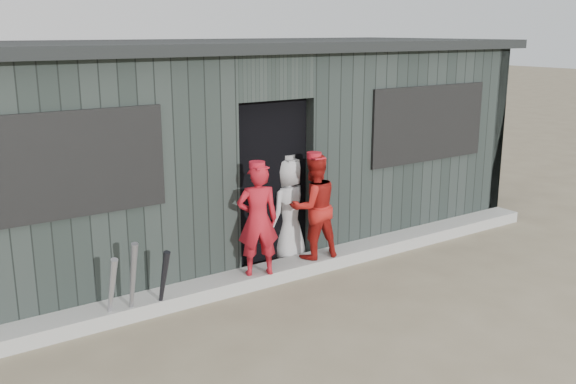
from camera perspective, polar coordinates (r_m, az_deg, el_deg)
ground at (r=6.19m, az=9.75°, el=-12.45°), size 80.00×80.00×0.00m
curb at (r=7.44m, az=-0.09°, el=-6.89°), size 8.00×0.36×0.15m
bat_left at (r=6.30m, az=-15.42°, el=-8.56°), size 0.09×0.32×0.74m
bat_mid at (r=6.33m, az=-13.65°, el=-7.82°), size 0.08×0.28×0.85m
bat_right at (r=6.45m, az=-11.05°, el=-7.93°), size 0.11×0.27×0.70m
player_red_left at (r=6.92m, az=-2.71°, el=-2.50°), size 0.53×0.44×1.23m
player_red_right at (r=7.44m, az=2.29°, el=-1.30°), size 0.66×0.54×1.23m
player_grey_back at (r=7.70m, az=-0.01°, el=-1.62°), size 0.76×0.66×1.31m
dugout at (r=8.51m, az=-6.55°, el=4.20°), size 8.30×3.30×2.62m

